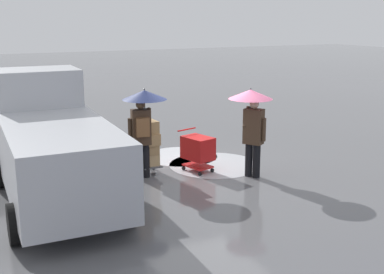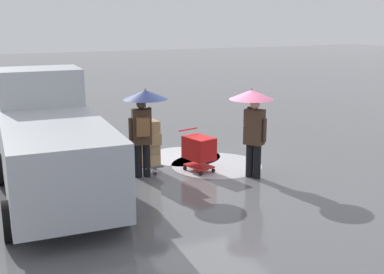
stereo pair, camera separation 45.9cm
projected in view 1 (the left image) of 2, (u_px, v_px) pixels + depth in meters
ground_plane at (206, 173)px, 12.33m from camera, size 90.00×90.00×0.00m
slush_patch_near_cluster at (215, 165)px, 12.99m from camera, size 2.37×2.37×0.01m
slush_patch_under_van at (181, 156)px, 13.79m from camera, size 2.01×2.01×0.01m
cargo_van_parked_right at (52, 145)px, 10.26m from camera, size 2.32×5.40×2.60m
shopping_cart_vendor at (198, 149)px, 12.33m from camera, size 0.74×0.93×1.02m
hand_dolly_boxes at (148, 144)px, 12.10m from camera, size 0.54×0.72×1.32m
pedestrian_pink_side at (252, 112)px, 11.71m from camera, size 1.04×1.04×2.15m
pedestrian_black_side at (143, 113)px, 11.61m from camera, size 1.04×1.04×2.15m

